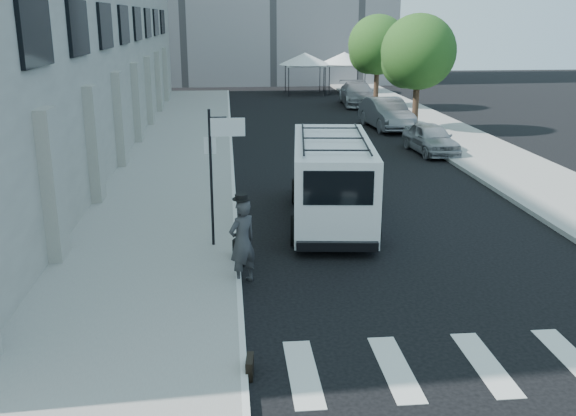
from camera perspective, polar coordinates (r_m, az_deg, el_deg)
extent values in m
plane|color=black|center=(14.00, 3.98, -7.90)|extent=(120.00, 120.00, 0.00)
cube|color=gray|center=(29.20, -9.49, 5.05)|extent=(4.50, 48.00, 0.15)
cube|color=gray|center=(34.89, 13.36, 6.69)|extent=(4.00, 56.00, 0.15)
cube|color=gray|center=(31.95, -23.37, 15.65)|extent=(10.00, 44.00, 12.00)
cylinder|color=black|center=(16.24, -6.84, 2.59)|extent=(0.07, 0.07, 3.50)
cube|color=white|center=(16.07, -6.94, 5.55)|extent=(0.30, 0.03, 0.42)
cube|color=white|center=(15.97, -5.37, 7.17)|extent=(0.85, 0.06, 0.45)
cylinder|color=black|center=(34.27, 11.27, 8.89)|extent=(0.32, 0.32, 2.80)
sphere|color=#1B3E14|center=(34.03, 11.53, 13.45)|extent=(3.80, 3.80, 3.80)
sphere|color=#1B3E14|center=(34.53, 10.53, 12.59)|extent=(2.66, 2.66, 2.66)
cylinder|color=black|center=(42.92, 7.84, 10.54)|extent=(0.32, 0.32, 2.80)
sphere|color=#1B3E14|center=(42.72, 7.99, 14.19)|extent=(3.80, 3.80, 3.80)
sphere|color=#1B3E14|center=(43.24, 7.24, 13.48)|extent=(2.66, 2.66, 2.66)
cylinder|color=black|center=(49.61, 0.06, 11.14)|extent=(0.06, 0.06, 2.20)
cylinder|color=black|center=(49.96, 3.32, 11.15)|extent=(0.06, 0.06, 2.20)
cylinder|color=black|center=(52.39, -0.24, 11.43)|extent=(0.06, 0.06, 2.20)
cylinder|color=black|center=(52.72, 2.85, 11.44)|extent=(0.06, 0.06, 2.20)
cube|color=white|center=(51.06, 1.51, 12.58)|extent=(3.00, 3.00, 0.12)
cone|color=white|center=(51.02, 1.51, 13.14)|extent=(4.00, 4.00, 0.90)
cylinder|color=black|center=(50.51, 3.69, 11.20)|extent=(0.06, 0.06, 2.20)
cylinder|color=black|center=(51.03, 6.86, 11.18)|extent=(0.06, 0.06, 2.20)
cylinder|color=black|center=(53.27, 3.21, 11.49)|extent=(0.06, 0.06, 2.20)
cylinder|color=black|center=(53.76, 6.22, 11.46)|extent=(0.06, 0.06, 2.20)
cube|color=white|center=(52.03, 5.03, 12.60)|extent=(3.00, 3.00, 0.12)
cone|color=white|center=(52.00, 5.04, 13.15)|extent=(4.00, 4.00, 0.90)
imported|color=#353537|center=(14.36, -4.09, -3.02)|extent=(0.85, 0.82, 1.97)
cube|color=black|center=(11.09, -3.42, -13.90)|extent=(0.16, 0.45, 0.34)
cube|color=black|center=(15.71, -4.16, -3.79)|extent=(0.44, 0.53, 0.66)
cylinder|color=black|center=(15.74, -4.32, -1.39)|extent=(0.02, 0.02, 0.63)
cylinder|color=black|center=(15.66, -3.54, -1.46)|extent=(0.02, 0.02, 0.63)
cube|color=black|center=(15.60, -3.95, -0.35)|extent=(0.24, 0.12, 0.03)
cube|color=white|center=(18.51, 3.92, 2.58)|extent=(2.77, 5.99, 2.25)
cube|color=white|center=(21.71, 3.47, 3.26)|extent=(2.13, 1.18, 1.18)
cube|color=black|center=(15.61, 4.50, 1.80)|extent=(1.71, 0.27, 0.86)
cylinder|color=black|center=(20.69, 0.76, 1.49)|extent=(0.39, 0.84, 0.81)
cylinder|color=black|center=(20.79, 6.39, 1.46)|extent=(0.39, 0.84, 0.81)
cylinder|color=black|center=(16.89, 0.75, -2.01)|extent=(0.39, 0.84, 0.81)
cylinder|color=black|center=(17.01, 7.63, -2.03)|extent=(0.39, 0.84, 0.81)
imported|color=gray|center=(29.19, 12.58, 6.06)|extent=(1.85, 4.01, 1.33)
imported|color=slate|center=(35.35, 8.74, 8.29)|extent=(2.14, 5.09, 1.63)
imported|color=gray|center=(44.74, 6.21, 10.05)|extent=(2.45, 5.50, 1.57)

